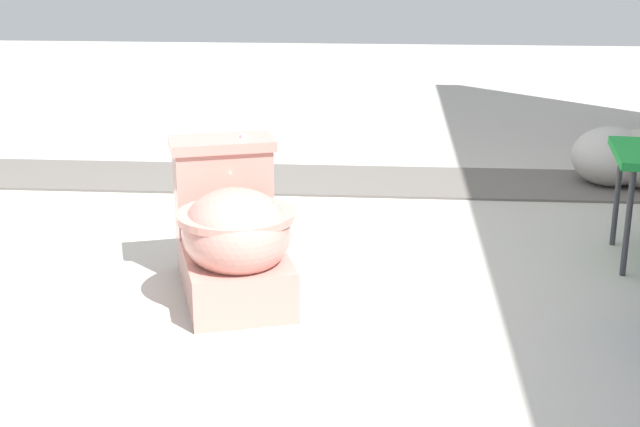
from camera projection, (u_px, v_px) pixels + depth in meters
ground_plane at (230, 271)px, 3.30m from camera, size 14.00×14.00×0.00m
gravel_strip at (372, 181)px, 4.47m from camera, size 0.56×8.00×0.01m
toilet at (232, 234)px, 3.03m from camera, size 0.71×0.55×0.52m
boulder_far at (611, 156)px, 4.38m from camera, size 0.52×0.52×0.29m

